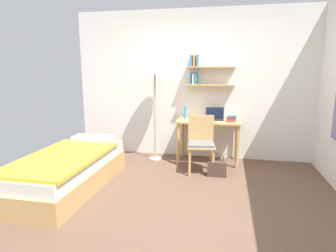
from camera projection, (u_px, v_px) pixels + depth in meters
ground_plane at (176, 205)px, 3.36m from camera, size 5.28×5.28×0.00m
wall_back at (197, 85)px, 5.05m from camera, size 4.40×0.27×2.60m
bed at (69, 170)px, 3.85m from camera, size 0.90×1.95×0.54m
desk at (209, 128)px, 4.83m from camera, size 1.06×0.55×0.74m
desk_chair at (201, 141)px, 4.39m from camera, size 0.47×0.43×0.88m
standing_lamp at (155, 71)px, 4.78m from camera, size 0.44×0.44×1.73m
laptop at (215, 116)px, 4.86m from camera, size 0.32×0.21×0.20m
water_bottle at (185, 113)px, 4.86m from camera, size 0.06×0.06×0.23m
book_stack at (231, 119)px, 4.68m from camera, size 0.18×0.25×0.08m
handbag at (217, 168)px, 4.26m from camera, size 0.28×0.12×0.38m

